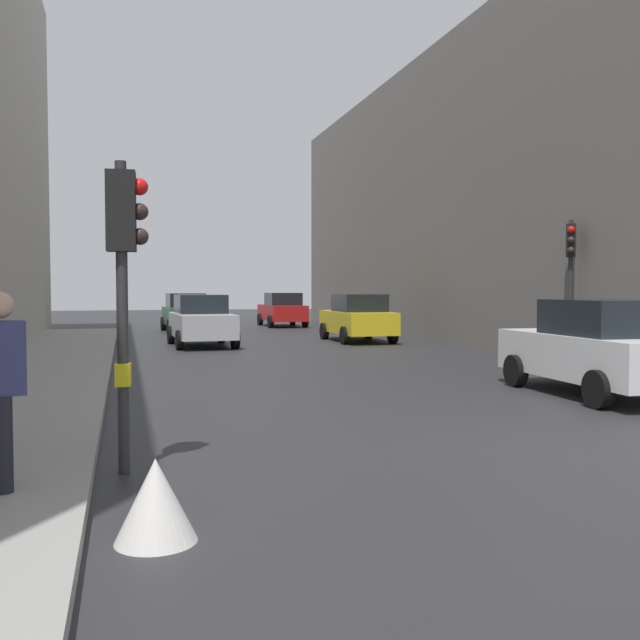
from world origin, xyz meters
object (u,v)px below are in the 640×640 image
object	(u,v)px
car_yellow_taxi	(358,318)
car_green_estate	(186,313)
warning_sign_triangle	(156,500)
car_white_compact	(599,348)
traffic_light_near_left	(124,259)
traffic_light_mid_street	(571,265)
car_silver_hatchback	(201,320)
car_red_sedan	(282,310)

from	to	relation	value
car_yellow_taxi	car_green_estate	world-z (taller)	same
car_green_estate	warning_sign_triangle	xyz separation A→B (m)	(-2.50, -27.09, -0.55)
car_green_estate	car_white_compact	world-z (taller)	same
traffic_light_near_left	car_green_estate	bearing A→B (deg)	83.80
car_white_compact	warning_sign_triangle	distance (m)	9.84
traffic_light_mid_street	car_silver_hatchback	size ratio (longest dim) A/B	0.87
car_green_estate	car_red_sedan	size ratio (longest dim) A/B	1.01
traffic_light_near_left	traffic_light_mid_street	distance (m)	13.50
car_green_estate	car_white_compact	distance (m)	22.35
car_white_compact	warning_sign_triangle	size ratio (longest dim) A/B	6.57
car_yellow_taxi	car_white_compact	xyz separation A→B (m)	(-0.00, -13.82, 0.00)
car_red_sedan	car_white_compact	bearing A→B (deg)	-89.05
traffic_light_near_left	car_yellow_taxi	bearing A→B (deg)	63.95
traffic_light_near_left	traffic_light_mid_street	bearing A→B (deg)	35.68
traffic_light_near_left	car_silver_hatchback	size ratio (longest dim) A/B	0.77
car_red_sedan	car_silver_hatchback	size ratio (longest dim) A/B	0.99
car_white_compact	traffic_light_near_left	bearing A→B (deg)	-158.47
car_green_estate	car_white_compact	xyz separation A→B (m)	(5.66, -21.62, 0.00)
car_red_sedan	warning_sign_triangle	distance (m)	31.39
traffic_light_mid_street	warning_sign_triangle	distance (m)	14.88
car_green_estate	traffic_light_near_left	bearing A→B (deg)	-96.20
car_red_sedan	warning_sign_triangle	xyz separation A→B (m)	(-7.74, -30.41, -0.55)
car_red_sedan	car_white_compact	distance (m)	24.94
car_silver_hatchback	warning_sign_triangle	xyz separation A→B (m)	(-2.31, -18.73, -0.55)
traffic_light_mid_street	car_white_compact	world-z (taller)	traffic_light_mid_street
traffic_light_mid_street	car_red_sedan	size ratio (longest dim) A/B	0.88
traffic_light_near_left	traffic_light_mid_street	xyz separation A→B (m)	(10.96, 7.87, 0.29)
car_green_estate	car_red_sedan	xyz separation A→B (m)	(5.25, 3.32, 0.00)
car_yellow_taxi	car_green_estate	distance (m)	9.64
warning_sign_triangle	car_white_compact	bearing A→B (deg)	33.88
car_red_sedan	car_yellow_taxi	bearing A→B (deg)	-87.87
warning_sign_triangle	car_green_estate	bearing A→B (deg)	84.74
car_yellow_taxi	car_white_compact	size ratio (longest dim) A/B	0.99
traffic_light_mid_street	car_white_compact	size ratio (longest dim) A/B	0.87
car_yellow_taxi	car_silver_hatchback	xyz separation A→B (m)	(-5.84, -0.57, 0.00)
car_green_estate	car_white_compact	size ratio (longest dim) A/B	1.00
traffic_light_mid_street	car_yellow_taxi	bearing A→B (deg)	105.67
car_yellow_taxi	car_red_sedan	size ratio (longest dim) A/B	1.00
traffic_light_near_left	car_yellow_taxi	xyz separation A→B (m)	(8.37, 17.12, -1.39)
traffic_light_near_left	traffic_light_mid_street	world-z (taller)	traffic_light_mid_street
traffic_light_near_left	warning_sign_triangle	distance (m)	2.92
car_yellow_taxi	car_white_compact	world-z (taller)	same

